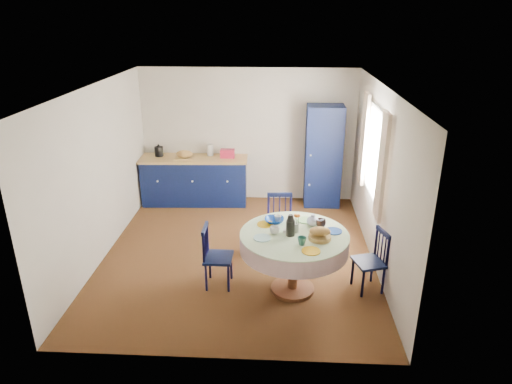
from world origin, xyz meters
The scene contains 17 objects.
floor centered at (0.00, 0.00, 0.00)m, with size 4.50×4.50×0.00m, color black.
ceiling centered at (0.00, 0.00, 2.50)m, with size 4.50×4.50×0.00m, color white.
wall_back centered at (0.00, 2.25, 1.25)m, with size 4.00×0.02×2.50m, color beige.
wall_left centered at (-2.00, 0.00, 1.25)m, with size 0.02×4.50×2.50m, color beige.
wall_right centered at (2.00, 0.00, 1.25)m, with size 0.02×4.50×2.50m, color beige.
window centered at (1.95, 0.30, 1.52)m, with size 0.10×1.74×1.45m.
kitchen_counter centered at (-1.00, 1.96, 0.46)m, with size 2.02×0.71×1.13m.
pantry_cabinet centered at (1.40, 2.00, 0.94)m, with size 0.66×0.49×1.89m.
dining_table centered at (0.81, -0.94, 0.71)m, with size 1.38×1.38×1.11m.
chair_left centered at (-0.22, -0.85, 0.44)m, with size 0.37×0.39×0.86m.
chair_far centered at (0.62, 0.07, 0.47)m, with size 0.44×0.42×0.92m.
chair_right centered at (1.82, -0.84, 0.43)m, with size 0.45×0.47×0.84m.
mug_a centered at (0.55, -0.94, 0.88)m, with size 0.12×0.12×0.10m, color silver.
mug_b centered at (0.88, -1.22, 0.88)m, with size 0.11×0.11×0.10m, color #2D6C5E.
mug_c centered at (1.15, -0.72, 0.89)m, with size 0.13×0.13×0.10m, color black.
mug_d centered at (0.59, -0.59, 0.88)m, with size 0.09×0.09×0.09m, color silver.
cobalt_bowl centered at (0.54, -0.62, 0.87)m, with size 0.25×0.25×0.06m, color navy.
Camera 1 is at (0.59, -6.07, 3.45)m, focal length 32.00 mm.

